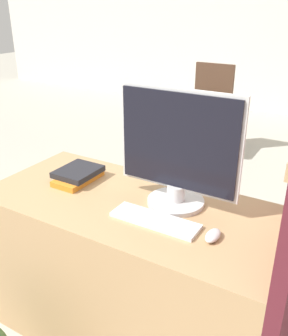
# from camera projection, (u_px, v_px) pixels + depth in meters

# --- Properties ---
(desk) EXTENTS (1.35, 0.63, 0.78)m
(desk) POSITION_uv_depth(u_px,v_px,m) (132.00, 272.00, 1.81)
(desk) COLOR tan
(desk) RESTS_ON ground_plane
(monitor) EXTENTS (0.54, 0.25, 0.51)m
(monitor) POSITION_uv_depth(u_px,v_px,m) (178.00, 151.00, 1.54)
(monitor) COLOR silver
(monitor) RESTS_ON desk
(keyboard) EXTENTS (0.37, 0.11, 0.02)m
(keyboard) POSITION_uv_depth(u_px,v_px,m) (155.00, 220.00, 1.50)
(keyboard) COLOR white
(keyboard) RESTS_ON desk
(mouse) EXTENTS (0.05, 0.10, 0.03)m
(mouse) POSITION_uv_depth(u_px,v_px,m) (213.00, 236.00, 1.39)
(mouse) COLOR silver
(mouse) RESTS_ON desk
(book_stack) EXTENTS (0.18, 0.25, 0.06)m
(book_stack) POSITION_uv_depth(u_px,v_px,m) (78.00, 175.00, 1.85)
(book_stack) COLOR orange
(book_stack) RESTS_ON desk
(far_chair) EXTENTS (0.44, 0.44, 0.98)m
(far_chair) POSITION_uv_depth(u_px,v_px,m) (209.00, 105.00, 4.15)
(far_chair) COLOR #4C3323
(far_chair) RESTS_ON ground_plane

